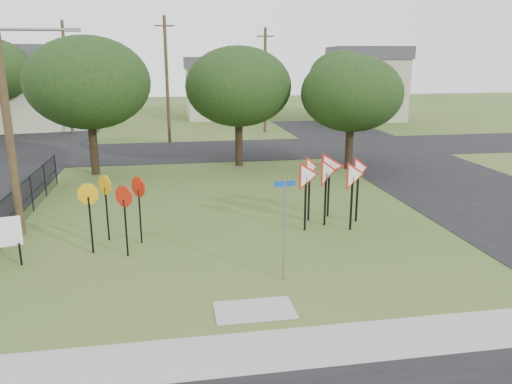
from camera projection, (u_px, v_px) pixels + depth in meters
ground at (241, 272)px, 14.75m from camera, size 140.00×140.00×0.00m
sidewalk at (268, 351)px, 10.75m from camera, size 30.00×1.60×0.02m
street_right at (440, 178)px, 26.22m from camera, size 8.00×50.00×0.02m
street_far at (200, 151)px, 33.79m from camera, size 60.00×8.00×0.02m
curb_pad at (255, 310)px, 12.47m from camera, size 2.00×1.20×0.02m
street_name_sign at (284, 224)px, 13.80m from camera, size 0.60×0.07×2.90m
stop_sign_cluster at (114, 197)px, 16.17m from camera, size 2.11×2.12×2.33m
yield_sign_cluster at (330, 174)px, 18.52m from camera, size 3.24×2.04×2.63m
utility_pole_main at (5, 86)px, 16.50m from camera, size 3.55×0.33×10.00m
far_pole_a at (167, 79)px, 36.07m from camera, size 1.40×0.24×9.00m
far_pole_b at (265, 80)px, 41.25m from camera, size 1.40×0.24×8.50m
far_pole_c at (67, 77)px, 40.48m from camera, size 1.40×0.24×9.00m
fence_run at (24, 201)px, 19.26m from camera, size 0.05×11.55×1.50m
house_left at (29, 87)px, 43.88m from camera, size 10.58×8.88×7.20m
house_mid at (225, 87)px, 52.65m from camera, size 8.40×8.40×6.20m
house_right at (366, 83)px, 50.99m from camera, size 8.30×8.30×7.20m
tree_near_left at (88, 83)px, 25.84m from camera, size 6.40×6.40×7.27m
tree_near_mid at (238, 87)px, 28.17m from camera, size 6.00×6.00×6.80m
tree_near_right at (352, 93)px, 27.33m from camera, size 5.60×5.60×6.33m
tree_far_right at (342, 75)px, 46.30m from camera, size 6.00×6.00×6.80m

